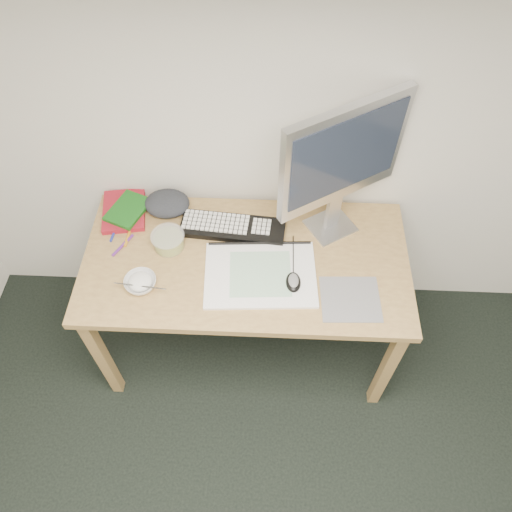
{
  "coord_description": "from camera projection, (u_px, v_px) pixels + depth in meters",
  "views": [
    {
      "loc": [
        -0.24,
        0.17,
        2.48
      ],
      "look_at": [
        -0.3,
        1.39,
        0.83
      ],
      "focal_mm": 35.0,
      "sensor_mm": 36.0,
      "label": 1
    }
  ],
  "objects": [
    {
      "name": "rice_bowl",
      "position": [
        141.0,
        283.0,
        2.04
      ],
      "size": [
        0.14,
        0.14,
        0.04
      ],
      "primitive_type": "imported",
      "rotation": [
        0.0,
        0.0,
        0.05
      ],
      "color": "silver",
      "rests_on": "desk"
    },
    {
      "name": "cloth_lump",
      "position": [
        167.0,
        204.0,
        2.28
      ],
      "size": [
        0.19,
        0.17,
        0.07
      ],
      "primitive_type": "ellipsoid",
      "rotation": [
        0.0,
        0.0,
        -0.15
      ],
      "color": "#23272B",
      "rests_on": "desk"
    },
    {
      "name": "desk",
      "position": [
        246.0,
        270.0,
        2.2
      ],
      "size": [
        1.4,
        0.7,
        0.75
      ],
      "color": "tan",
      "rests_on": "ground"
    },
    {
      "name": "book_green",
      "position": [
        128.0,
        210.0,
        2.26
      ],
      "size": [
        0.21,
        0.24,
        0.02
      ],
      "primitive_type": "cube",
      "rotation": [
        0.0,
        0.0,
        -0.4
      ],
      "color": "#165A16",
      "rests_on": "book_red"
    },
    {
      "name": "keyboard",
      "position": [
        233.0,
        228.0,
        2.22
      ],
      "size": [
        0.48,
        0.19,
        0.03
      ],
      "primitive_type": "cube",
      "rotation": [
        0.0,
        0.0,
        -0.09
      ],
      "color": "black",
      "rests_on": "desk"
    },
    {
      "name": "marker_orange",
      "position": [
        129.0,
        234.0,
        2.21
      ],
      "size": [
        0.02,
        0.14,
        0.01
      ],
      "primitive_type": "cylinder",
      "rotation": [
        0.0,
        1.57,
        1.51
      ],
      "color": "orange",
      "rests_on": "desk"
    },
    {
      "name": "sketchpad",
      "position": [
        260.0,
        275.0,
        2.08
      ],
      "size": [
        0.48,
        0.36,
        0.01
      ],
      "primitive_type": "cube",
      "rotation": [
        0.0,
        0.0,
        0.06
      ],
      "color": "silver",
      "rests_on": "desk"
    },
    {
      "name": "mouse",
      "position": [
        293.0,
        281.0,
        2.04
      ],
      "size": [
        0.07,
        0.1,
        0.03
      ],
      "primitive_type": "ellipsoid",
      "rotation": [
        0.0,
        0.0,
        0.04
      ],
      "color": "black",
      "rests_on": "sketchpad"
    },
    {
      "name": "pencil_tan",
      "position": [
        240.0,
        243.0,
        2.18
      ],
      "size": [
        0.17,
        0.07,
        0.01
      ],
      "primitive_type": "cylinder",
      "rotation": [
        0.0,
        1.57,
        -0.34
      ],
      "color": "tan",
      "rests_on": "desk"
    },
    {
      "name": "chopsticks",
      "position": [
        140.0,
        286.0,
        2.0
      ],
      "size": [
        0.2,
        0.04,
        0.02
      ],
      "primitive_type": "cylinder",
      "rotation": [
        0.0,
        1.57,
        -0.1
      ],
      "color": "silver",
      "rests_on": "rice_bowl"
    },
    {
      "name": "book_red",
      "position": [
        124.0,
        211.0,
        2.29
      ],
      "size": [
        0.23,
        0.28,
        0.03
      ],
      "primitive_type": "cube",
      "rotation": [
        0.0,
        0.0,
        0.17
      ],
      "color": "maroon",
      "rests_on": "desk"
    },
    {
      "name": "marker_blue",
      "position": [
        115.0,
        231.0,
        2.22
      ],
      "size": [
        0.02,
        0.12,
        0.01
      ],
      "primitive_type": "cylinder",
      "rotation": [
        0.0,
        1.57,
        1.48
      ],
      "color": "#1E2FA6",
      "rests_on": "desk"
    },
    {
      "name": "marker_purple",
      "position": [
        123.0,
        245.0,
        2.17
      ],
      "size": [
        0.08,
        0.12,
        0.01
      ],
      "primitive_type": "cylinder",
      "rotation": [
        0.0,
        1.57,
        1.06
      ],
      "color": "#602486",
      "rests_on": "desk"
    },
    {
      "name": "monitor",
      "position": [
        343.0,
        159.0,
        1.92
      ],
      "size": [
        0.49,
        0.33,
        0.65
      ],
      "rotation": [
        0.0,
        0.0,
        0.56
      ],
      "color": "silver",
      "rests_on": "desk"
    },
    {
      "name": "fruit_tub",
      "position": [
        168.0,
        241.0,
        2.15
      ],
      "size": [
        0.15,
        0.15,
        0.07
      ],
      "primitive_type": "cylinder",
      "rotation": [
        0.0,
        0.0,
        -0.06
      ],
      "color": "#D8D04C",
      "rests_on": "desk"
    },
    {
      "name": "pencil_pink",
      "position": [
        236.0,
        258.0,
        2.14
      ],
      "size": [
        0.19,
        0.02,
        0.01
      ],
      "primitive_type": "cylinder",
      "rotation": [
        0.0,
        1.57,
        0.06
      ],
      "color": "pink",
      "rests_on": "desk"
    },
    {
      "name": "mousepad",
      "position": [
        350.0,
        299.0,
        2.02
      ],
      "size": [
        0.25,
        0.23,
        0.0
      ],
      "primitive_type": "cube",
      "rotation": [
        0.0,
        0.0,
        0.04
      ],
      "color": "slate",
      "rests_on": "desk"
    },
    {
      "name": "pencil_black",
      "position": [
        271.0,
        240.0,
        2.19
      ],
      "size": [
        0.18,
        0.03,
        0.01
      ],
      "primitive_type": "cylinder",
      "rotation": [
        0.0,
        1.57,
        -0.13
      ],
      "color": "black",
      "rests_on": "desk"
    }
  ]
}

